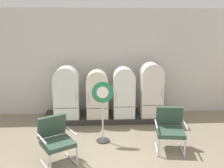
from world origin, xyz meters
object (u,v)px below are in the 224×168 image
armchair_left (56,138)px  sign_stand (103,112)px  armchair_right (170,127)px  refrigerator_0 (67,91)px  refrigerator_2 (124,90)px  refrigerator_1 (97,92)px  refrigerator_3 (151,88)px

armchair_left → sign_stand: (0.97, 0.86, 0.23)m
armchair_right → sign_stand: (-1.49, 0.44, 0.23)m
armchair_left → sign_stand: 1.32m
refrigerator_0 → sign_stand: (0.98, -1.35, -0.16)m
armchair_right → sign_stand: bearing=163.5°
refrigerator_0 → armchair_left: size_ratio=1.53×
refrigerator_2 → refrigerator_0: bearing=179.7°
refrigerator_2 → sign_stand: bearing=-115.0°
refrigerator_1 → armchair_left: (-0.84, -2.18, -0.34)m
refrigerator_2 → armchair_left: (-1.59, -2.20, -0.38)m
refrigerator_0 → refrigerator_1: refrigerator_0 is taller
refrigerator_0 → refrigerator_1: (0.86, -0.03, -0.06)m
refrigerator_1 → sign_stand: refrigerator_1 is taller
refrigerator_1 → armchair_right: 2.41m
refrigerator_1 → refrigerator_3: bearing=1.2°
refrigerator_2 → sign_stand: 1.49m
refrigerator_3 → armchair_right: refrigerator_3 is taller
refrigerator_1 → refrigerator_3: (1.54, 0.03, 0.10)m
refrigerator_1 → armchair_right: refrigerator_1 is taller
refrigerator_3 → armchair_left: size_ratio=1.61×
refrigerator_0 → refrigerator_2: size_ratio=1.03×
refrigerator_0 → sign_stand: bearing=-53.9°
refrigerator_3 → refrigerator_1: bearing=-178.8°
refrigerator_1 → sign_stand: (0.13, -1.32, -0.11)m
refrigerator_1 → refrigerator_3: 1.54m
armchair_left → sign_stand: sign_stand is taller
sign_stand → refrigerator_3: bearing=43.8°
refrigerator_0 → sign_stand: refrigerator_0 is taller
refrigerator_2 → refrigerator_3: size_ratio=0.93×
armchair_right → refrigerator_1: bearing=132.6°
refrigerator_0 → armchair_left: bearing=-89.6°
refrigerator_1 → refrigerator_2: refrigerator_2 is taller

